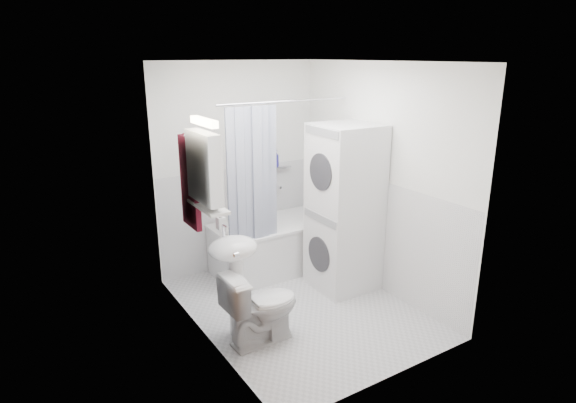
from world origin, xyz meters
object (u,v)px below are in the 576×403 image
washer_dryer (344,208)px  toilet (261,306)px  bathtub (278,243)px  sink (234,264)px

washer_dryer → toilet: bearing=-157.7°
bathtub → sink: (-1.06, -1.01, 0.38)m
bathtub → washer_dryer: bearing=-63.6°
bathtub → sink: size_ratio=1.48×
bathtub → washer_dryer: 1.01m
bathtub → toilet: size_ratio=2.23×
toilet → washer_dryer: bearing=-70.9°
washer_dryer → bathtub: bearing=118.2°
sink → washer_dryer: 1.47m
bathtub → toilet: 1.53m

